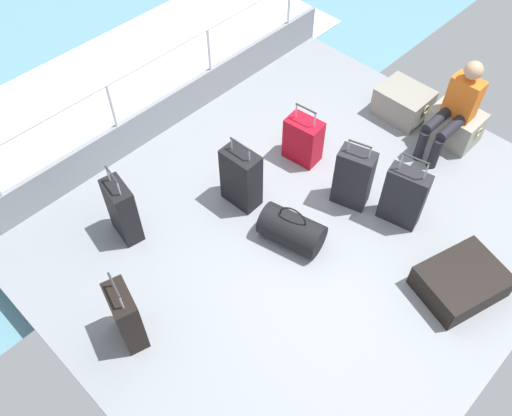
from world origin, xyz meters
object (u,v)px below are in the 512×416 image
at_px(suitcase_0, 353,178).
at_px(duffel_bag, 292,229).
at_px(suitcase_4, 241,178).
at_px(suitcase_2, 461,282).
at_px(suitcase_6, 303,140).
at_px(cargo_crate_0, 403,103).
at_px(suitcase_1, 122,211).
at_px(cargo_crate_1, 455,125).
at_px(passenger_seated, 455,107).
at_px(suitcase_5, 126,316).
at_px(suitcase_3, 404,197).

distance_m(suitcase_0, duffel_bag, 0.85).
height_order(suitcase_0, suitcase_4, suitcase_0).
xyz_separation_m(suitcase_2, suitcase_6, (-2.21, 0.28, 0.14)).
bearing_deg(suitcase_2, suitcase_6, 172.88).
bearing_deg(cargo_crate_0, suitcase_2, -42.63).
distance_m(suitcase_0, suitcase_1, 2.34).
xyz_separation_m(cargo_crate_1, duffel_bag, (-0.35, -2.43, -0.02)).
relative_size(passenger_seated, suitcase_4, 1.30).
relative_size(cargo_crate_0, suitcase_1, 0.71).
distance_m(suitcase_1, suitcase_5, 1.15).
bearing_deg(passenger_seated, suitcase_5, -99.51).
xyz_separation_m(passenger_seated, suitcase_0, (-0.26, -1.42, -0.22)).
height_order(passenger_seated, suitcase_3, passenger_seated).
bearing_deg(passenger_seated, cargo_crate_0, 170.09).
xyz_separation_m(cargo_crate_1, suitcase_6, (-1.05, -1.47, 0.07)).
relative_size(suitcase_5, suitcase_6, 1.17).
height_order(suitcase_2, suitcase_3, suitcase_3).
relative_size(suitcase_0, suitcase_4, 1.01).
height_order(passenger_seated, suitcase_5, passenger_seated).
distance_m(passenger_seated, duffel_bag, 2.30).
bearing_deg(duffel_bag, suitcase_1, -139.04).
bearing_deg(suitcase_3, suitcase_4, -144.54).
distance_m(cargo_crate_0, suitcase_1, 3.58).
bearing_deg(suitcase_5, suitcase_1, 144.49).
xyz_separation_m(suitcase_4, duffel_bag, (0.73, -0.03, -0.17)).
distance_m(suitcase_0, suitcase_6, 0.80).
bearing_deg(suitcase_5, duffel_bag, 79.74).
xyz_separation_m(passenger_seated, duffel_bag, (-0.35, -2.24, -0.40)).
bearing_deg(passenger_seated, suitcase_6, -129.12).
distance_m(passenger_seated, suitcase_6, 1.69).
height_order(suitcase_6, duffel_bag, suitcase_6).
bearing_deg(suitcase_3, cargo_crate_1, 100.00).
bearing_deg(suitcase_0, duffel_bag, -96.46).
bearing_deg(passenger_seated, suitcase_0, -100.34).
bearing_deg(cargo_crate_0, duffel_bag, -82.44).
bearing_deg(cargo_crate_1, suitcase_4, -114.36).
height_order(passenger_seated, duffel_bag, passenger_seated).
bearing_deg(cargo_crate_0, passenger_seated, -9.91).
relative_size(suitcase_0, suitcase_1, 0.96).
distance_m(suitcase_3, suitcase_5, 2.89).
bearing_deg(cargo_crate_0, suitcase_1, -105.30).
bearing_deg(suitcase_5, cargo_crate_1, 80.90).
bearing_deg(suitcase_6, passenger_seated, 50.88).
height_order(suitcase_2, duffel_bag, duffel_bag).
relative_size(suitcase_3, suitcase_5, 1.05).
xyz_separation_m(cargo_crate_1, passenger_seated, (0.00, -0.18, 0.38)).
distance_m(suitcase_4, duffel_bag, 0.75).
xyz_separation_m(suitcase_0, suitcase_3, (0.51, 0.15, -0.01)).
relative_size(cargo_crate_1, suitcase_2, 0.67).
xyz_separation_m(cargo_crate_0, suitcase_6, (-0.38, -1.40, 0.09)).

